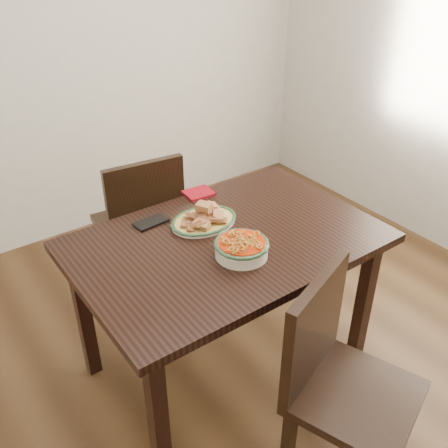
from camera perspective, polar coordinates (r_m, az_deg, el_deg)
floor at (r=2.60m, az=2.57°, el=-16.09°), size 3.50×3.50×0.00m
wall_back at (r=3.35m, az=-16.87°, el=19.73°), size 3.50×0.10×2.60m
dining_table at (r=2.19m, az=0.31°, el=-3.56°), size 1.30×0.86×0.75m
chair_far at (r=2.78m, az=-9.42°, el=0.38°), size 0.46×0.46×0.89m
chair_near at (r=1.94m, az=12.76°, el=-16.39°), size 0.54×0.54×0.89m
fish_plate at (r=2.22m, az=-2.33°, el=1.08°), size 0.31×0.24×0.11m
noodle_bowl at (r=2.01m, az=2.02°, el=-2.56°), size 0.23×0.23×0.08m
smartphone at (r=2.26m, az=-8.37°, el=0.22°), size 0.16×0.09×0.01m
napkin at (r=2.48m, az=-2.92°, el=3.56°), size 0.14×0.12×0.01m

